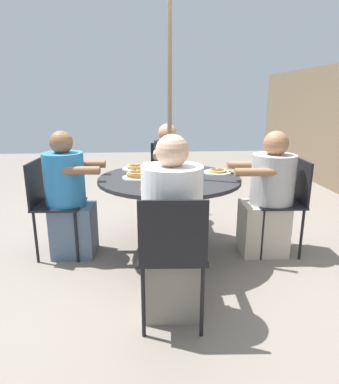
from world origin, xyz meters
The scene contains 18 objects.
ground_plane centered at (0.00, 0.00, 0.00)m, with size 12.00×12.00×0.00m, color gray.
patio_table centered at (0.00, 0.00, 0.59)m, with size 1.24×1.24×0.71m.
umbrella_pole centered at (0.00, 0.00, 1.25)m, with size 0.04×0.04×2.50m, color #846B4C.
patio_chair_north centered at (0.05, 1.05, 0.51)m, with size 0.42×0.42×0.86m.
diner_north centered at (0.04, 0.88, 0.50)m, with size 0.40×0.58×1.11m.
patio_chair_east centered at (-1.05, 0.06, 0.51)m, with size 0.43×0.43×0.86m.
diner_east centered at (-0.89, 0.05, 0.52)m, with size 0.47×0.33×1.11m.
patio_chair_south centered at (-0.06, -1.05, 0.51)m, with size 0.43×0.43×0.86m.
diner_south centered at (-0.05, -0.88, 0.51)m, with size 0.37×0.52×1.12m.
patio_chair_west centered at (1.05, -0.07, 0.51)m, with size 0.43×0.43×0.86m.
diner_west centered at (0.88, -0.06, 0.54)m, with size 0.57×0.39×1.18m.
pancake_plate_a centered at (0.02, -0.28, 0.74)m, with size 0.25×0.25×0.07m.
pancake_plate_b centered at (-0.13, 0.45, 0.73)m, with size 0.25×0.25×0.04m.
pancake_plate_c centered at (-0.36, -0.30, 0.73)m, with size 0.25×0.25×0.05m.
pancake_plate_d centered at (0.39, -0.13, 0.74)m, with size 0.25×0.25×0.06m.
syrup_bottle centered at (-0.20, 0.02, 0.77)m, with size 0.09×0.07×0.14m.
coffee_cup centered at (-0.16, -0.18, 0.77)m, with size 0.08×0.08×0.10m.
drinking_glass_a centered at (0.09, 0.03, 0.77)m, with size 0.07×0.07×0.10m, color silver.
Camera 1 is at (2.89, -0.23, 1.39)m, focal length 32.00 mm.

